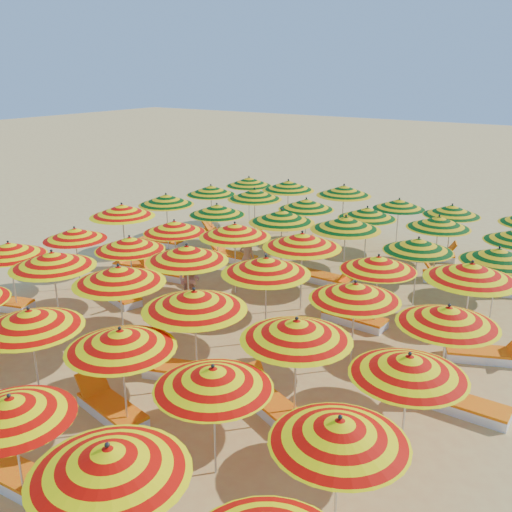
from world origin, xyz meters
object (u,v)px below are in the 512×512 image
at_px(umbrella_16, 296,330).
at_px(umbrella_24, 122,210).
at_px(lounger_17, 242,238).
at_px(lounger_9, 138,266).
at_px(umbrella_8, 30,319).
at_px(beachgoer_b, 189,280).
at_px(umbrella_37, 255,194).
at_px(umbrella_12, 9,249).
at_px(lounger_11, 353,318).
at_px(umbrella_14, 119,275).
at_px(umbrella_43, 288,185).
at_px(lounger_8, 462,404).
at_px(umbrella_27, 302,240).
at_px(lounger_14, 232,256).
at_px(umbrella_15, 194,300).
at_px(lounger_15, 326,278).
at_px(umbrella_40, 439,222).
at_px(umbrella_42, 249,182).
at_px(umbrella_38, 306,204).
at_px(umbrella_28, 378,263).
at_px(lounger_21, 431,255).
at_px(umbrella_21, 266,265).
at_px(lounger_12, 486,354).
at_px(umbrella_11, 339,431).
at_px(lounger_10, 164,273).
at_px(lounger_7, 120,296).
at_px(umbrella_46, 452,210).
at_px(umbrella_39, 367,213).
at_px(umbrella_10, 213,378).
at_px(lounger_5, 181,370).
at_px(umbrella_25, 174,227).
at_px(lounger_4, 2,303).
at_px(umbrella_9, 121,339).
at_px(umbrella_32, 282,216).
at_px(lounger_19, 449,277).
at_px(umbrella_19, 130,243).
at_px(umbrella_45, 399,204).
at_px(umbrella_34, 418,245).
at_px(lounger_1, 17,477).
at_px(umbrella_4, 109,461).
at_px(lounger_3, 111,408).
at_px(umbrella_26, 235,230).
at_px(umbrella_3, 11,408).
at_px(beachgoer_a, 247,257).
at_px(lounger_16, 223,232).
at_px(umbrella_44, 344,190).
at_px(umbrella_22, 355,291).
at_px(umbrella_18, 75,234).
at_px(umbrella_33, 346,223).
at_px(lounger_18, 290,249).

bearing_deg(umbrella_16, umbrella_24, 153.97).
bearing_deg(lounger_17, lounger_9, -109.95).
xyz_separation_m(umbrella_8, beachgoer_b, (-0.90, 5.72, -1.20)).
distance_m(umbrella_37, beachgoer_b, 6.22).
xyz_separation_m(umbrella_12, lounger_11, (8.08, 4.47, -1.67)).
distance_m(umbrella_14, umbrella_43, 11.26).
bearing_deg(lounger_8, lounger_11, -35.47).
xyz_separation_m(umbrella_27, lounger_14, (-4.08, 2.37, -1.87)).
height_order(umbrella_15, lounger_15, umbrella_15).
height_order(umbrella_40, umbrella_42, umbrella_40).
xyz_separation_m(umbrella_38, lounger_17, (-2.76, -0.01, -1.70)).
xyz_separation_m(umbrella_28, lounger_21, (-0.52, 6.37, -1.65)).
xyz_separation_m(umbrella_21, lounger_12, (4.76, 2.06, -1.85)).
bearing_deg(umbrella_11, umbrella_42, 128.38).
bearing_deg(lounger_10, lounger_7, 90.73).
distance_m(umbrella_24, umbrella_46, 11.11).
height_order(umbrella_12, umbrella_43, umbrella_43).
bearing_deg(umbrella_39, umbrella_10, -78.90).
relative_size(umbrella_21, lounger_5, 1.27).
relative_size(lounger_8, lounger_11, 0.99).
xyz_separation_m(umbrella_25, lounger_4, (-2.72, -4.32, -1.64)).
height_order(umbrella_9, lounger_10, umbrella_9).
xyz_separation_m(umbrella_10, lounger_17, (-7.24, 11.13, -1.66)).
bearing_deg(umbrella_27, umbrella_39, 90.56).
bearing_deg(umbrella_32, lounger_19, 27.29).
bearing_deg(umbrella_19, lounger_9, 132.47).
bearing_deg(umbrella_12, umbrella_28, 27.28).
height_order(umbrella_11, umbrella_46, umbrella_11).
xyz_separation_m(umbrella_15, umbrella_45, (0.04, 11.52, -0.27)).
xyz_separation_m(umbrella_16, umbrella_42, (-8.94, 11.54, -0.12)).
bearing_deg(umbrella_19, umbrella_21, 1.44).
bearing_deg(umbrella_34, lounger_1, -105.04).
xyz_separation_m(umbrella_8, lounger_5, (1.61, 2.41, -1.74)).
bearing_deg(umbrella_4, umbrella_15, 116.99).
distance_m(umbrella_10, lounger_12, 7.34).
bearing_deg(lounger_15, umbrella_34, -2.41).
bearing_deg(lounger_19, umbrella_19, 22.43).
bearing_deg(lounger_3, lounger_7, -33.91).
bearing_deg(umbrella_26, umbrella_3, -75.17).
xyz_separation_m(umbrella_25, beachgoer_a, (1.67, 1.51, -1.11)).
height_order(umbrella_32, lounger_10, umbrella_32).
height_order(umbrella_37, umbrella_45, umbrella_37).
xyz_separation_m(umbrella_4, umbrella_27, (-2.40, 9.09, 0.12)).
height_order(lounger_5, lounger_16, same).
bearing_deg(umbrella_28, umbrella_44, 121.56).
height_order(umbrella_22, umbrella_45, umbrella_22).
distance_m(umbrella_18, lounger_17, 7.10).
height_order(umbrella_33, lounger_7, umbrella_33).
bearing_deg(umbrella_19, umbrella_14, -48.89).
relative_size(lounger_15, lounger_18, 0.96).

